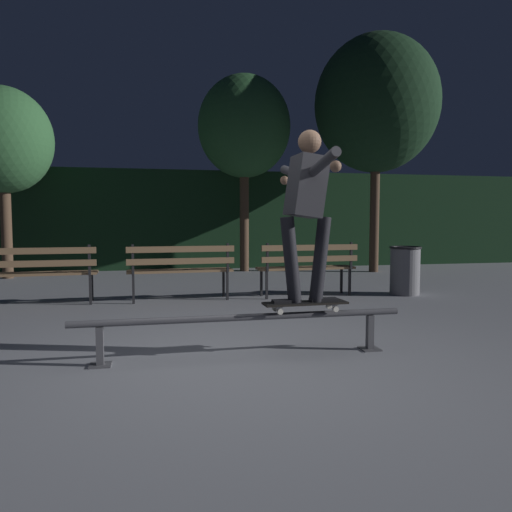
{
  "coord_description": "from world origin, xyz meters",
  "views": [
    {
      "loc": [
        -0.77,
        -4.07,
        1.22
      ],
      "look_at": [
        0.29,
        0.91,
        0.85
      ],
      "focal_mm": 33.84,
      "sensor_mm": 36.0,
      "label": 1
    }
  ],
  "objects_px": {
    "park_bench_leftmost": "(38,269)",
    "park_bench_left_center": "(181,266)",
    "tree_far_right": "(376,105)",
    "skateboarder": "(306,201)",
    "tree_far_left": "(3,141)",
    "park_bench_right_center": "(308,264)",
    "tree_behind_benches": "(244,127)",
    "skateboard": "(305,304)",
    "trash_can": "(405,270)",
    "grind_rail": "(243,323)"
  },
  "relations": [
    {
      "from": "park_bench_leftmost",
      "to": "park_bench_left_center",
      "type": "height_order",
      "value": "same"
    },
    {
      "from": "grind_rail",
      "to": "skateboarder",
      "type": "height_order",
      "value": "skateboarder"
    },
    {
      "from": "park_bench_left_center",
      "to": "tree_behind_benches",
      "type": "distance_m",
      "value": 5.35
    },
    {
      "from": "skateboarder",
      "to": "grind_rail",
      "type": "bearing_deg",
      "value": -179.99
    },
    {
      "from": "park_bench_left_center",
      "to": "skateboarder",
      "type": "bearing_deg",
      "value": -73.33
    },
    {
      "from": "skateboard",
      "to": "tree_far_right",
      "type": "distance_m",
      "value": 8.31
    },
    {
      "from": "grind_rail",
      "to": "skateboard",
      "type": "xyz_separation_m",
      "value": [
        0.58,
        0.0,
        0.16
      ]
    },
    {
      "from": "skateboarder",
      "to": "tree_far_right",
      "type": "distance_m",
      "value": 7.96
    },
    {
      "from": "park_bench_right_center",
      "to": "trash_can",
      "type": "distance_m",
      "value": 1.67
    },
    {
      "from": "park_bench_left_center",
      "to": "park_bench_right_center",
      "type": "distance_m",
      "value": 2.02
    },
    {
      "from": "tree_far_left",
      "to": "park_bench_right_center",
      "type": "bearing_deg",
      "value": -34.29
    },
    {
      "from": "tree_behind_benches",
      "to": "park_bench_right_center",
      "type": "bearing_deg",
      "value": -86.48
    },
    {
      "from": "tree_far_left",
      "to": "park_bench_leftmost",
      "type": "bearing_deg",
      "value": -69.07
    },
    {
      "from": "tree_far_right",
      "to": "skateboarder",
      "type": "bearing_deg",
      "value": -120.41
    },
    {
      "from": "skateboard",
      "to": "tree_far_left",
      "type": "height_order",
      "value": "tree_far_left"
    },
    {
      "from": "park_bench_left_center",
      "to": "park_bench_right_center",
      "type": "bearing_deg",
      "value": 0.0
    },
    {
      "from": "tree_far_right",
      "to": "tree_behind_benches",
      "type": "xyz_separation_m",
      "value": [
        -3.01,
        0.81,
        -0.5
      ]
    },
    {
      "from": "trash_can",
      "to": "skateboarder",
      "type": "bearing_deg",
      "value": -131.48
    },
    {
      "from": "tree_behind_benches",
      "to": "skateboarder",
      "type": "bearing_deg",
      "value": -96.32
    },
    {
      "from": "skateboarder",
      "to": "park_bench_left_center",
      "type": "bearing_deg",
      "value": 106.67
    },
    {
      "from": "grind_rail",
      "to": "tree_far_left",
      "type": "bearing_deg",
      "value": 118.88
    },
    {
      "from": "tree_far_left",
      "to": "tree_far_right",
      "type": "relative_size",
      "value": 0.72
    },
    {
      "from": "skateboard",
      "to": "park_bench_leftmost",
      "type": "height_order",
      "value": "park_bench_leftmost"
    },
    {
      "from": "tree_far_right",
      "to": "trash_can",
      "type": "distance_m",
      "value": 5.04
    },
    {
      "from": "grind_rail",
      "to": "park_bench_right_center",
      "type": "bearing_deg",
      "value": 62.65
    },
    {
      "from": "park_bench_leftmost",
      "to": "tree_far_left",
      "type": "xyz_separation_m",
      "value": [
        -1.42,
        3.72,
        2.35
      ]
    },
    {
      "from": "park_bench_leftmost",
      "to": "tree_far_left",
      "type": "bearing_deg",
      "value": 110.93
    },
    {
      "from": "skateboard",
      "to": "tree_far_right",
      "type": "bearing_deg",
      "value": 59.58
    },
    {
      "from": "skateboard",
      "to": "trash_can",
      "type": "height_order",
      "value": "trash_can"
    },
    {
      "from": "park_bench_right_center",
      "to": "trash_can",
      "type": "height_order",
      "value": "park_bench_right_center"
    },
    {
      "from": "skateboarder",
      "to": "park_bench_left_center",
      "type": "height_order",
      "value": "skateboarder"
    },
    {
      "from": "skateboard",
      "to": "park_bench_left_center",
      "type": "bearing_deg",
      "value": 106.62
    },
    {
      "from": "tree_behind_benches",
      "to": "trash_can",
      "type": "height_order",
      "value": "tree_behind_benches"
    },
    {
      "from": "trash_can",
      "to": "park_bench_right_center",
      "type": "bearing_deg",
      "value": 176.2
    },
    {
      "from": "park_bench_leftmost",
      "to": "grind_rail",
      "type": "bearing_deg",
      "value": -53.17
    },
    {
      "from": "tree_far_right",
      "to": "park_bench_right_center",
      "type": "bearing_deg",
      "value": -129.69
    },
    {
      "from": "grind_rail",
      "to": "trash_can",
      "type": "xyz_separation_m",
      "value": [
        3.31,
        3.08,
        0.1
      ]
    },
    {
      "from": "park_bench_left_center",
      "to": "tree_behind_benches",
      "type": "xyz_separation_m",
      "value": [
        1.76,
        4.13,
        2.91
      ]
    },
    {
      "from": "park_bench_right_center",
      "to": "skateboard",
      "type": "bearing_deg",
      "value": -108.5
    },
    {
      "from": "skateboarder",
      "to": "park_bench_right_center",
      "type": "relative_size",
      "value": 0.96
    },
    {
      "from": "park_bench_right_center",
      "to": "tree_far_left",
      "type": "height_order",
      "value": "tree_far_left"
    },
    {
      "from": "grind_rail",
      "to": "park_bench_leftmost",
      "type": "relative_size",
      "value": 1.85
    },
    {
      "from": "skateboarder",
      "to": "tree_far_right",
      "type": "xyz_separation_m",
      "value": [
        3.82,
        6.51,
        2.54
      ]
    },
    {
      "from": "tree_far_left",
      "to": "tree_behind_benches",
      "type": "relative_size",
      "value": 0.86
    },
    {
      "from": "park_bench_right_center",
      "to": "tree_far_right",
      "type": "bearing_deg",
      "value": 50.31
    },
    {
      "from": "park_bench_right_center",
      "to": "trash_can",
      "type": "bearing_deg",
      "value": -3.8
    },
    {
      "from": "park_bench_leftmost",
      "to": "park_bench_left_center",
      "type": "distance_m",
      "value": 2.02
    },
    {
      "from": "park_bench_right_center",
      "to": "tree_far_right",
      "type": "xyz_separation_m",
      "value": [
        2.75,
        3.32,
        3.41
      ]
    },
    {
      "from": "grind_rail",
      "to": "park_bench_left_center",
      "type": "height_order",
      "value": "park_bench_left_center"
    },
    {
      "from": "park_bench_right_center",
      "to": "tree_far_right",
      "type": "height_order",
      "value": "tree_far_right"
    }
  ]
}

